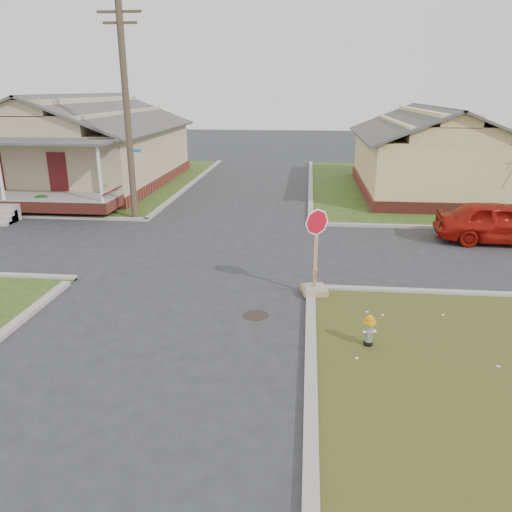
# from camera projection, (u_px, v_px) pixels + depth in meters

# --- Properties ---
(ground) EXTENTS (120.00, 120.00, 0.00)m
(ground) POSITION_uv_depth(u_px,v_px,m) (177.00, 304.00, 13.48)
(ground) COLOR #2C2C2E
(ground) RESTS_ON ground
(verge_far_left) EXTENTS (19.00, 19.00, 0.05)m
(verge_far_left) POSITION_uv_depth(u_px,v_px,m) (49.00, 180.00, 31.72)
(verge_far_left) COLOR #2D4619
(verge_far_left) RESTS_ON ground
(curbs) EXTENTS (80.00, 40.00, 0.12)m
(curbs) POSITION_uv_depth(u_px,v_px,m) (212.00, 248.00, 18.19)
(curbs) COLOR #9F9990
(curbs) RESTS_ON ground
(manhole) EXTENTS (0.64, 0.64, 0.01)m
(manhole) POSITION_uv_depth(u_px,v_px,m) (256.00, 315.00, 12.79)
(manhole) COLOR black
(manhole) RESTS_ON ground
(corner_house) EXTENTS (10.10, 15.50, 5.30)m
(corner_house) POSITION_uv_depth(u_px,v_px,m) (81.00, 146.00, 29.46)
(corner_house) COLOR brown
(corner_house) RESTS_ON ground
(side_house_yellow) EXTENTS (7.60, 11.60, 4.70)m
(side_house_yellow) POSITION_uv_depth(u_px,v_px,m) (429.00, 153.00, 27.36)
(side_house_yellow) COLOR brown
(side_house_yellow) RESTS_ON ground
(utility_pole) EXTENTS (1.80, 0.28, 9.00)m
(utility_pole) POSITION_uv_depth(u_px,v_px,m) (127.00, 110.00, 20.80)
(utility_pole) COLOR #403325
(utility_pole) RESTS_ON ground
(fire_hydrant) EXTENTS (0.28, 0.28, 0.74)m
(fire_hydrant) POSITION_uv_depth(u_px,v_px,m) (369.00, 329.00, 11.08)
(fire_hydrant) COLOR black
(fire_hydrant) RESTS_ON ground
(stop_sign) EXTENTS (0.69, 0.68, 2.45)m
(stop_sign) POSITION_uv_depth(u_px,v_px,m) (315.00, 276.00, 13.89)
(stop_sign) COLOR #A07F57
(stop_sign) RESTS_ON ground
(red_sedan) EXTENTS (4.67, 2.09, 1.56)m
(red_sedan) POSITION_uv_depth(u_px,v_px,m) (500.00, 222.00, 18.61)
(red_sedan) COLOR #9E130B
(red_sedan) RESTS_ON ground
(hedge_right) EXTENTS (1.25, 1.02, 0.96)m
(hedge_right) POSITION_uv_depth(u_px,v_px,m) (42.00, 204.00, 22.74)
(hedge_right) COLOR #173915
(hedge_right) RESTS_ON verge_far_left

